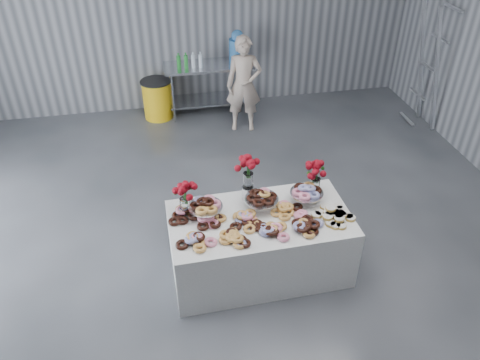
# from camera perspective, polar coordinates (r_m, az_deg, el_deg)

# --- Properties ---
(ground) EXTENTS (9.00, 9.00, 0.00)m
(ground) POSITION_cam_1_polar(r_m,az_deg,el_deg) (5.23, -1.03, -12.72)
(ground) COLOR #323539
(ground) RESTS_ON ground
(room_walls) EXTENTS (8.04, 9.04, 4.02)m
(room_walls) POSITION_cam_1_polar(r_m,az_deg,el_deg) (3.74, -5.96, 15.61)
(room_walls) COLOR gray
(room_walls) RESTS_ON ground
(display_table) EXTENTS (1.92, 1.04, 0.75)m
(display_table) POSITION_cam_1_polar(r_m,az_deg,el_deg) (5.14, 2.38, -7.77)
(display_table) COLOR white
(display_table) RESTS_ON ground
(prep_table) EXTENTS (1.50, 0.60, 0.90)m
(prep_table) POSITION_cam_1_polar(r_m,az_deg,el_deg) (8.27, -3.81, 12.08)
(prep_table) COLOR silver
(prep_table) RESTS_ON ground
(donut_mounds) EXTENTS (1.82, 0.84, 0.09)m
(donut_mounds) POSITION_cam_1_polar(r_m,az_deg,el_deg) (4.83, 2.63, -4.54)
(donut_mounds) COLOR #E8B955
(donut_mounds) RESTS_ON display_table
(cake_stand_left) EXTENTS (0.36, 0.36, 0.17)m
(cake_stand_left) POSITION_cam_1_polar(r_m,az_deg,el_deg) (4.84, -4.25, -3.08)
(cake_stand_left) COLOR silver
(cake_stand_left) RESTS_ON display_table
(cake_stand_mid) EXTENTS (0.36, 0.36, 0.17)m
(cake_stand_mid) POSITION_cam_1_polar(r_m,az_deg,el_deg) (4.93, 2.65, -2.16)
(cake_stand_mid) COLOR silver
(cake_stand_mid) RESTS_ON display_table
(cake_stand_right) EXTENTS (0.36, 0.36, 0.17)m
(cake_stand_right) POSITION_cam_1_polar(r_m,az_deg,el_deg) (5.06, 8.14, -1.40)
(cake_stand_right) COLOR silver
(cake_stand_right) RESTS_ON display_table
(danish_pile) EXTENTS (0.48, 0.48, 0.11)m
(danish_pile) POSITION_cam_1_polar(r_m,az_deg,el_deg) (4.96, 11.37, -3.90)
(danish_pile) COLOR white
(danish_pile) RESTS_ON display_table
(bouquet_left) EXTENTS (0.26, 0.26, 0.42)m
(bouquet_left) POSITION_cam_1_polar(r_m,az_deg,el_deg) (4.81, -6.87, -1.20)
(bouquet_left) COLOR white
(bouquet_left) RESTS_ON display_table
(bouquet_right) EXTENTS (0.26, 0.26, 0.42)m
(bouquet_right) POSITION_cam_1_polar(r_m,az_deg,el_deg) (5.13, 9.32, 1.20)
(bouquet_right) COLOR white
(bouquet_right) RESTS_ON display_table
(bouquet_center) EXTENTS (0.26, 0.26, 0.57)m
(bouquet_center) POSITION_cam_1_polar(r_m,az_deg,el_deg) (4.93, 1.02, 1.28)
(bouquet_center) COLOR silver
(bouquet_center) RESTS_ON display_table
(water_jug) EXTENTS (0.28, 0.28, 0.55)m
(water_jug) POSITION_cam_1_polar(r_m,az_deg,el_deg) (8.15, -0.34, 15.79)
(water_jug) COLOR #3E86D3
(water_jug) RESTS_ON prep_table
(drink_bottles) EXTENTS (0.54, 0.08, 0.27)m
(drink_bottles) POSITION_cam_1_polar(r_m,az_deg,el_deg) (7.99, -6.17, 14.31)
(drink_bottles) COLOR #268C33
(drink_bottles) RESTS_ON prep_table
(person) EXTENTS (0.64, 0.48, 1.57)m
(person) POSITION_cam_1_polar(r_m,az_deg,el_deg) (7.67, 0.48, 11.54)
(person) COLOR #CC8C93
(person) RESTS_ON ground
(trash_barrel) EXTENTS (0.53, 0.53, 0.68)m
(trash_barrel) POSITION_cam_1_polar(r_m,az_deg,el_deg) (8.33, -10.03, 9.69)
(trash_barrel) COLOR yellow
(trash_barrel) RESTS_ON ground
(stepladder) EXTENTS (0.63, 0.52, 2.08)m
(stepladder) POSITION_cam_1_polar(r_m,az_deg,el_deg) (8.24, 22.01, 12.65)
(stepladder) COLOR silver
(stepladder) RESTS_ON ground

